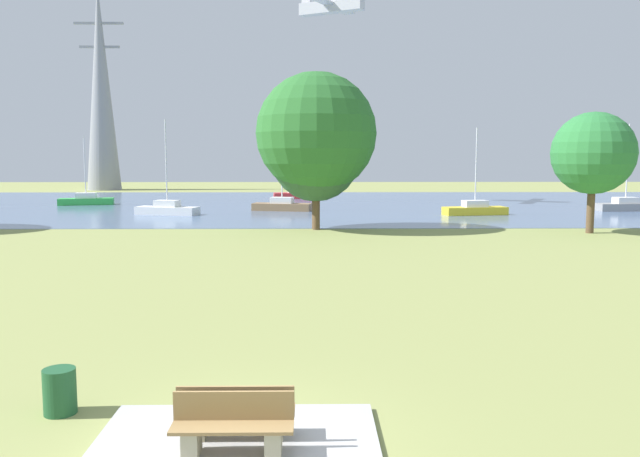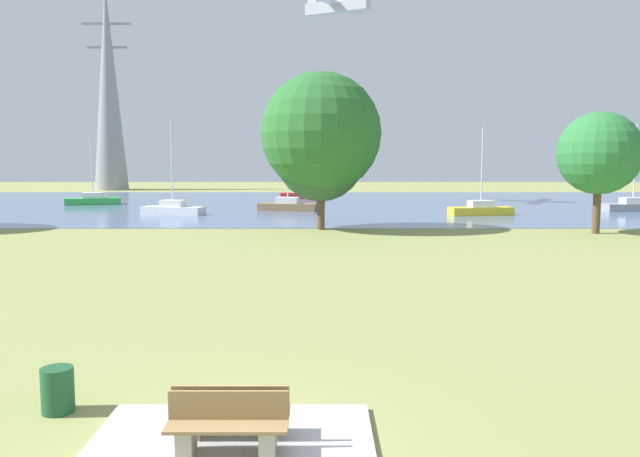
% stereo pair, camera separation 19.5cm
% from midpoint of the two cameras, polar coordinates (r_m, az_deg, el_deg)
% --- Properties ---
extents(ground_plane, '(160.00, 160.00, 0.00)m').
position_cam_midpoint_polar(ground_plane, '(31.65, -3.01, -1.67)').
color(ground_plane, '#8C9351').
extents(concrete_pad, '(4.40, 3.20, 0.10)m').
position_cam_midpoint_polar(concrete_pad, '(10.38, -8.11, -18.81)').
color(concrete_pad, '#AAAAAA').
rests_on(concrete_pad, ground).
extents(bench_facing_water, '(1.80, 0.48, 0.89)m').
position_cam_midpoint_polar(bench_facing_water, '(10.45, -7.95, -16.10)').
color(bench_facing_water, tan).
rests_on(bench_facing_water, concrete_pad).
extents(bench_facing_inland, '(1.80, 0.48, 0.89)m').
position_cam_midpoint_polar(bench_facing_inland, '(9.96, -8.36, -17.28)').
color(bench_facing_inland, tan).
rests_on(bench_facing_inland, concrete_pad).
extents(litter_bin, '(0.56, 0.56, 0.80)m').
position_cam_midpoint_polar(litter_bin, '(12.38, -22.59, -13.23)').
color(litter_bin, '#1E512D').
rests_on(litter_bin, ground).
extents(water_surface, '(140.00, 40.00, 0.02)m').
position_cam_midpoint_polar(water_surface, '(59.48, -1.94, 2.16)').
color(water_surface, slate).
rests_on(water_surface, ground).
extents(sailboat_white, '(5.02, 2.69, 7.22)m').
position_cam_midpoint_polar(sailboat_white, '(50.36, -13.55, 1.72)').
color(sailboat_white, white).
rests_on(sailboat_white, water_surface).
extents(sailboat_yellow, '(4.98, 2.25, 6.59)m').
position_cam_midpoint_polar(sailboat_yellow, '(50.19, 13.52, 1.70)').
color(sailboat_yellow, yellow).
rests_on(sailboat_yellow, water_surface).
extents(sailboat_brown, '(5.01, 2.47, 6.67)m').
position_cam_midpoint_polar(sailboat_brown, '(52.65, -3.51, 2.08)').
color(sailboat_brown, brown).
rests_on(sailboat_brown, water_surface).
extents(sailboat_red, '(4.94, 2.05, 6.06)m').
position_cam_midpoint_polar(sailboat_red, '(67.78, -2.18, 3.06)').
color(sailboat_red, red).
rests_on(sailboat_red, water_surface).
extents(sailboat_green, '(5.01, 2.48, 6.21)m').
position_cam_midpoint_polar(sailboat_green, '(62.72, -20.18, 2.39)').
color(sailboat_green, green).
rests_on(sailboat_green, water_surface).
extents(sailboat_gray, '(4.92, 1.95, 7.06)m').
position_cam_midpoint_polar(sailboat_gray, '(58.14, 25.45, 1.88)').
color(sailboat_gray, gray).
rests_on(sailboat_gray, water_surface).
extents(tree_east_far, '(5.52, 5.52, 7.22)m').
position_cam_midpoint_polar(tree_east_far, '(39.13, -0.55, 6.44)').
color(tree_east_far, brown).
rests_on(tree_east_far, ground).
extents(tree_east_near, '(7.30, 7.30, 9.50)m').
position_cam_midpoint_polar(tree_east_near, '(38.92, -0.48, 8.49)').
color(tree_east_near, brown).
rests_on(tree_east_near, ground).
extents(tree_west_far, '(4.74, 4.74, 7.01)m').
position_cam_midpoint_polar(tree_west_far, '(40.28, 23.02, 6.17)').
color(tree_west_far, brown).
rests_on(tree_west_far, ground).
extents(electricity_pylon, '(6.40, 4.40, 27.03)m').
position_cam_midpoint_polar(electricity_pylon, '(90.63, -18.98, 11.85)').
color(electricity_pylon, gray).
rests_on(electricity_pylon, ground).
extents(light_aircraft, '(6.16, 7.92, 2.10)m').
position_cam_midpoint_polar(light_aircraft, '(63.69, 0.88, 19.15)').
color(light_aircraft, silver).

